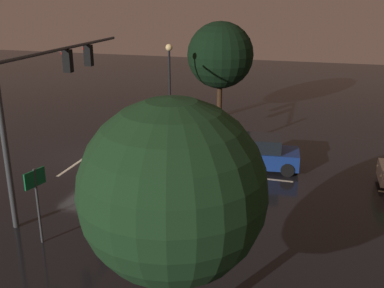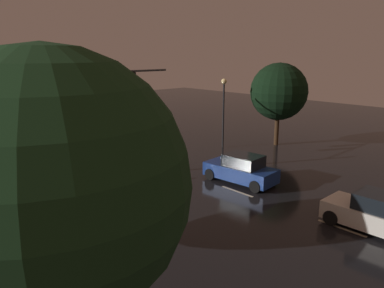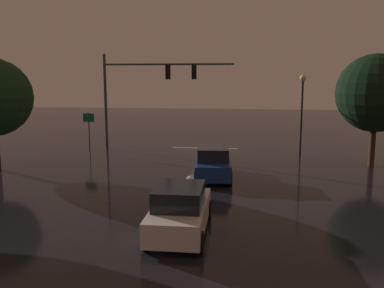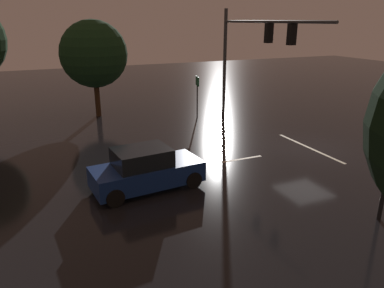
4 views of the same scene
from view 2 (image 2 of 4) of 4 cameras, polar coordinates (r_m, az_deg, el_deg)
name	(u,v)px [view 2 (image 2 of 4)]	position (r m, az deg, el deg)	size (l,w,h in m)	color
ground_plane	(135,156)	(27.98, -8.73, -1.78)	(80.00, 80.00, 0.00)	black
traffic_signal_assembly	(84,95)	(24.03, -16.25, 7.22)	(9.59, 0.47, 7.05)	#383A3D
lane_dash_far	(169,167)	(24.87, -3.57, -3.62)	(2.20, 0.16, 0.01)	beige
lane_dash_mid	(237,191)	(20.79, 6.97, -7.26)	(2.20, 0.16, 0.01)	beige
lane_dash_near	(342,228)	(17.83, 22.05, -11.92)	(2.20, 0.16, 0.01)	beige
stop_bar	(135,155)	(28.06, -8.85, -1.73)	(5.00, 0.16, 0.01)	beige
car_approaching	(241,169)	(21.99, 7.55, -3.90)	(2.26, 4.50, 1.70)	navy
car_distant	(378,214)	(17.82, 26.76, -9.64)	(1.94, 4.39, 1.70)	silver
street_lamp_left_kerb	(224,100)	(29.52, 4.90, 6.72)	(0.44, 0.44, 5.53)	black
route_sign	(37,156)	(21.60, -22.77, -1.72)	(0.89, 0.26, 2.86)	#383A3D
tree_left_near	(279,92)	(30.98, 13.22, 7.85)	(4.62, 4.62, 6.74)	#382314
tree_right_near	(53,186)	(6.97, -20.64, -6.11)	(4.91, 4.91, 7.64)	#382314
tree_right_far	(2,148)	(14.51, -27.18, -0.61)	(4.44, 4.44, 6.44)	#382314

